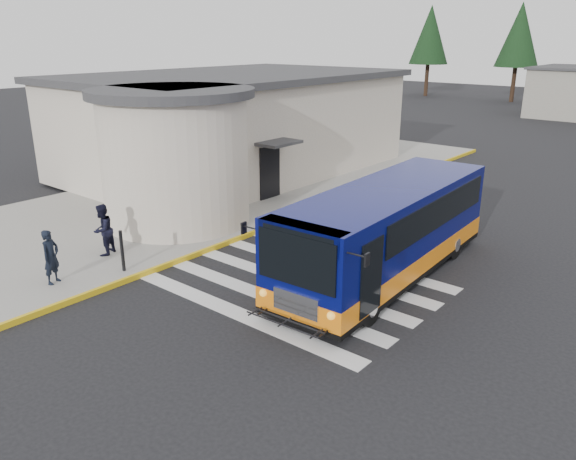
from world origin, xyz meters
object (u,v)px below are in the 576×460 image
Objects in this scene: transit_bus at (386,235)px; pedestrian_b at (103,230)px; bollard at (122,251)px; pedestrian_a at (51,257)px.

transit_bus reaches higher than pedestrian_b.
transit_bus reaches higher than bollard.
transit_bus is 5.86× the size of pedestrian_b.
pedestrian_a is (-6.63, -6.59, -0.35)m from transit_bus.
pedestrian_a is at bearing -113.92° from bollard.
pedestrian_b is (-0.79, 2.13, 0.04)m from pedestrian_a.
pedestrian_a is at bearing -3.71° from pedestrian_b.
transit_bus is at bearing 39.65° from bollard.
pedestrian_b reaches higher than bollard.
bollard is (-5.85, -4.85, -0.50)m from transit_bus.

